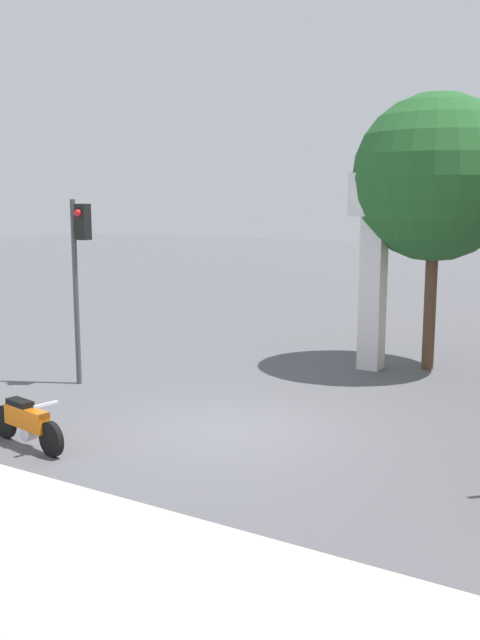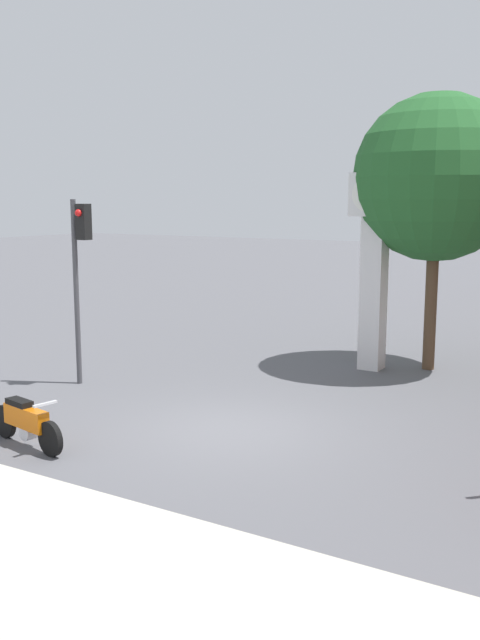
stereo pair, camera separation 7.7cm
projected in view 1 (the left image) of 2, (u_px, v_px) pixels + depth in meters
The scene contains 5 objects.
ground_plane at pixel (230, 430), 13.26m from camera, with size 120.00×120.00×0.00m, color #56565B.
motorcycle at pixel (27, 423), 12.29m from camera, with size 2.02×0.57×0.90m.
clock_tower at pixel (374, 236), 17.57m from camera, with size 1.25×1.25×5.09m.
traffic_light at pixel (79, 259), 16.08m from camera, with size 0.50×0.35×4.25m.
street_tree at pixel (436, 178), 17.31m from camera, with size 4.07×4.07×6.80m.
Camera 1 is at (6.72, -10.83, 4.21)m, focal length 40.00 mm.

